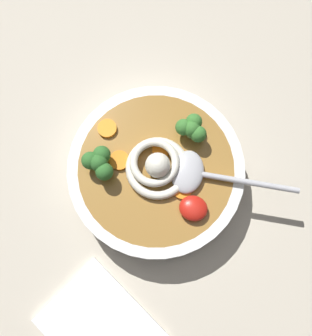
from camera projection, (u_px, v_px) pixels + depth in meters
The scene contains 12 objects.
table_slab at pixel (140, 195), 62.89cm from camera, with size 135.51×135.51×3.73cm, color #BCB29E.
soup_bowl at pixel (156, 172), 58.95cm from camera, with size 24.36×24.36×5.38cm.
noodle_pile at pixel (157, 166), 55.26cm from camera, with size 9.57×9.38×3.84cm.
soup_spoon at pixel (198, 174), 55.41cm from camera, with size 17.49×6.49×1.60cm.
chili_sauce_dollop at pixel (193, 208), 54.24cm from camera, with size 3.78×3.40×1.70cm, color red.
broccoli_floret_front at pixel (192, 128), 55.50cm from camera, with size 4.40×3.78×3.48cm.
broccoli_floret_rear at pixel (99, 162), 54.26cm from camera, with size 4.65×4.00×3.68cm.
carrot_slice_far at pixel (119, 160), 56.38cm from camera, with size 2.75×2.75×0.59cm, color orange.
carrot_slice_near_spoon at pixel (107, 128), 57.49cm from camera, with size 2.67×2.67×0.57cm, color orange.
carrot_slice_left at pixel (161, 150), 56.78cm from camera, with size 2.44×2.44×0.48cm, color orange.
carrot_slice_beside_noodles at pixel (182, 190), 55.45cm from camera, with size 2.54×2.54×0.47cm, color orange.
folded_napkin at pixel (101, 329), 56.15cm from camera, with size 15.00×11.72×0.80cm, color white.
Camera 1 is at (-5.60, 9.99, 63.88)cm, focal length 44.33 mm.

